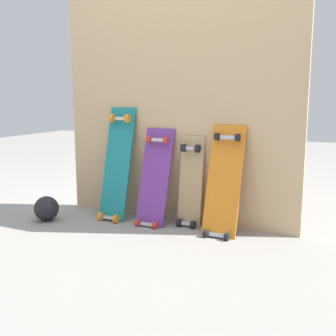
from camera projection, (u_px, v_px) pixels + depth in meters
ground_plane at (172, 222)px, 3.10m from camera, size 12.00×12.00×0.00m
plywood_wall_panel at (176, 98)px, 3.01m from camera, size 1.83×0.04×1.82m
skateboard_teal at (117, 168)px, 3.15m from camera, size 0.22×0.29×0.90m
skateboard_purple at (154, 182)px, 3.03m from camera, size 0.23×0.28×0.76m
skateboard_natural at (190, 186)px, 2.98m from camera, size 0.18×0.16×0.71m
skateboard_orange at (223, 186)px, 2.79m from camera, size 0.23×0.28×0.81m
rubber_ball at (46, 208)px, 3.12m from camera, size 0.18×0.18×0.18m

